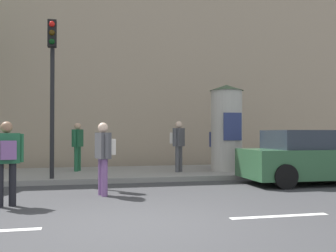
# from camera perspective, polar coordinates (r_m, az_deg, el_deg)

# --- Properties ---
(ground_plane) EXTENTS (80.00, 80.00, 0.00)m
(ground_plane) POSITION_cam_1_polar(r_m,az_deg,el_deg) (6.42, -3.89, -13.87)
(ground_plane) COLOR #38383A
(sidewalk_curb) EXTENTS (36.00, 4.00, 0.15)m
(sidewalk_curb) POSITION_cam_1_polar(r_m,az_deg,el_deg) (13.28, -8.73, -6.85)
(sidewalk_curb) COLOR gray
(sidewalk_curb) RESTS_ON ground_plane
(lane_markings) EXTENTS (25.80, 0.16, 0.01)m
(lane_markings) POSITION_cam_1_polar(r_m,az_deg,el_deg) (6.42, -3.89, -13.84)
(lane_markings) COLOR silver
(lane_markings) RESTS_ON ground_plane
(building_backdrop) EXTENTS (36.00, 5.00, 10.75)m
(building_backdrop) POSITION_cam_1_polar(r_m,az_deg,el_deg) (18.63, -9.87, 11.24)
(building_backdrop) COLOR tan
(building_backdrop) RESTS_ON ground_plane
(traffic_light) EXTENTS (0.24, 0.45, 4.41)m
(traffic_light) POSITION_cam_1_polar(r_m,az_deg,el_deg) (11.56, -16.39, 7.40)
(traffic_light) COLOR black
(traffic_light) RESTS_ON sidewalk_curb
(poster_column) EXTENTS (1.15, 1.15, 2.90)m
(poster_column) POSITION_cam_1_polar(r_m,az_deg,el_deg) (13.43, 8.45, -0.18)
(poster_column) COLOR #B2ADA3
(poster_column) RESTS_ON sidewalk_curb
(pedestrian_in_light_jacket) EXTENTS (0.62, 0.48, 1.65)m
(pedestrian_in_light_jacket) POSITION_cam_1_polar(r_m,az_deg,el_deg) (8.28, -22.28, -3.97)
(pedestrian_in_light_jacket) COLOR black
(pedestrian_in_light_jacket) RESTS_ON ground_plane
(pedestrian_with_bag) EXTENTS (0.46, 0.64, 1.67)m
(pedestrian_with_bag) POSITION_cam_1_polar(r_m,az_deg,el_deg) (9.15, -9.25, -3.68)
(pedestrian_with_bag) COLOR #724C84
(pedestrian_with_bag) RESTS_ON ground_plane
(pedestrian_near_pole) EXTENTS (0.53, 0.57, 1.53)m
(pedestrian_near_pole) POSITION_cam_1_polar(r_m,az_deg,el_deg) (14.64, 6.75, -2.44)
(pedestrian_near_pole) COLOR navy
(pedestrian_near_pole) RESTS_ON sidewalk_curb
(pedestrian_in_dark_shirt) EXTENTS (0.39, 0.60, 1.62)m
(pedestrian_in_dark_shirt) POSITION_cam_1_polar(r_m,az_deg,el_deg) (13.60, -12.92, -2.36)
(pedestrian_in_dark_shirt) COLOR #1E5938
(pedestrian_in_dark_shirt) RESTS_ON sidewalk_curb
(pedestrian_tallest) EXTENTS (0.51, 0.51, 1.67)m
(pedestrian_tallest) POSITION_cam_1_polar(r_m,az_deg,el_deg) (12.98, 1.48, -2.29)
(pedestrian_tallest) COLOR #4C4C51
(pedestrian_tallest) RESTS_ON sidewalk_curb
(parked_car_blue) EXTENTS (4.41, 1.96, 1.51)m
(parked_car_blue) POSITION_cam_1_polar(r_m,az_deg,el_deg) (11.99, 20.83, -4.30)
(parked_car_blue) COLOR #2D5938
(parked_car_blue) RESTS_ON ground_plane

